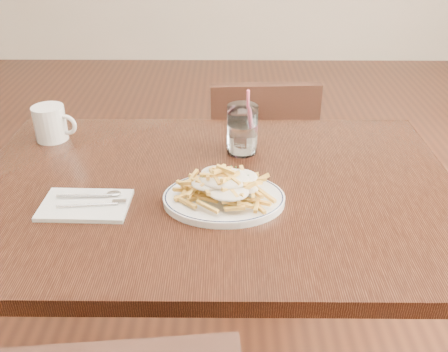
{
  "coord_description": "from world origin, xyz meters",
  "views": [
    {
      "loc": [
        0.03,
        -1.05,
        1.38
      ],
      "look_at": [
        0.02,
        -0.08,
        0.82
      ],
      "focal_mm": 40.0,
      "sensor_mm": 36.0,
      "label": 1
    }
  ],
  "objects_px": {
    "table": "(215,211)",
    "water_glass": "(242,132)",
    "fries_plate": "(224,198)",
    "coffee_mug": "(51,123)",
    "loaded_fries": "(224,183)",
    "chair_far": "(260,164)"
  },
  "relations": [
    {
      "from": "table",
      "to": "chair_far",
      "type": "distance_m",
      "value": 0.69
    },
    {
      "from": "table",
      "to": "water_glass",
      "type": "xyz_separation_m",
      "value": [
        0.07,
        0.18,
        0.14
      ]
    },
    {
      "from": "table",
      "to": "fries_plate",
      "type": "relative_size",
      "value": 3.49
    },
    {
      "from": "fries_plate",
      "to": "water_glass",
      "type": "distance_m",
      "value": 0.27
    },
    {
      "from": "chair_far",
      "to": "loaded_fries",
      "type": "xyz_separation_m",
      "value": [
        -0.13,
        -0.71,
        0.34
      ]
    },
    {
      "from": "water_glass",
      "to": "chair_far",
      "type": "bearing_deg",
      "value": 79.55
    },
    {
      "from": "loaded_fries",
      "to": "coffee_mug",
      "type": "xyz_separation_m",
      "value": [
        -0.5,
        0.33,
        -0.0
      ]
    },
    {
      "from": "table",
      "to": "chair_far",
      "type": "height_order",
      "value": "chair_far"
    },
    {
      "from": "coffee_mug",
      "to": "loaded_fries",
      "type": "bearing_deg",
      "value": -33.72
    },
    {
      "from": "chair_far",
      "to": "coffee_mug",
      "type": "distance_m",
      "value": 0.81
    },
    {
      "from": "table",
      "to": "water_glass",
      "type": "height_order",
      "value": "water_glass"
    },
    {
      "from": "loaded_fries",
      "to": "water_glass",
      "type": "distance_m",
      "value": 0.26
    },
    {
      "from": "fries_plate",
      "to": "coffee_mug",
      "type": "height_order",
      "value": "coffee_mug"
    },
    {
      "from": "fries_plate",
      "to": "chair_far",
      "type": "bearing_deg",
      "value": 79.53
    },
    {
      "from": "chair_far",
      "to": "loaded_fries",
      "type": "relative_size",
      "value": 3.34
    },
    {
      "from": "table",
      "to": "coffee_mug",
      "type": "distance_m",
      "value": 0.55
    },
    {
      "from": "table",
      "to": "loaded_fries",
      "type": "xyz_separation_m",
      "value": [
        0.02,
        -0.08,
        0.13
      ]
    },
    {
      "from": "loaded_fries",
      "to": "coffee_mug",
      "type": "height_order",
      "value": "coffee_mug"
    },
    {
      "from": "fries_plate",
      "to": "coffee_mug",
      "type": "distance_m",
      "value": 0.6
    },
    {
      "from": "chair_far",
      "to": "coffee_mug",
      "type": "xyz_separation_m",
      "value": [
        -0.63,
        -0.38,
        0.34
      ]
    },
    {
      "from": "loaded_fries",
      "to": "water_glass",
      "type": "height_order",
      "value": "water_glass"
    },
    {
      "from": "table",
      "to": "loaded_fries",
      "type": "height_order",
      "value": "loaded_fries"
    }
  ]
}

